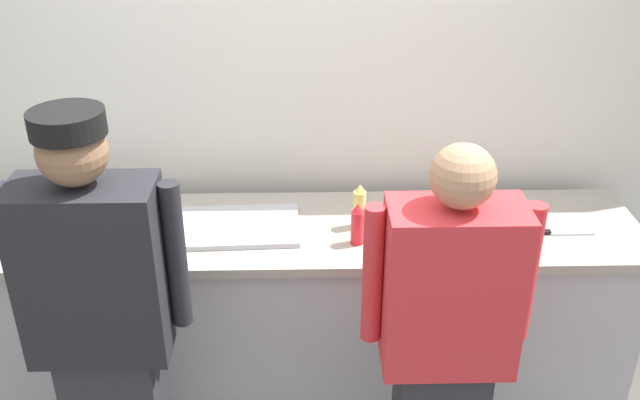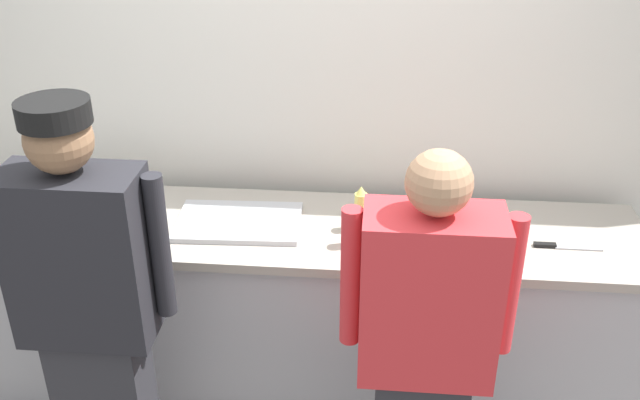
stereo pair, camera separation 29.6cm
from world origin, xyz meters
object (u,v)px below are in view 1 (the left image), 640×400
Objects in this scene: plate_stack_front at (10,215)px; squeeze_bottle_primary at (359,207)px; ramekin_orange_sauce at (432,203)px; ramekin_red_sauce at (405,227)px; mixing_bowl_steel at (102,220)px; squeeze_bottle_secondary at (357,225)px; chef_near_left at (103,325)px; chef_center at (445,344)px; chefs_knife at (556,232)px; sheet_tray at (237,227)px.

plate_stack_front is 1.51m from squeeze_bottle_primary.
ramekin_red_sauce reaches higher than ramekin_orange_sauce.
mixing_bowl_steel is 1.07m from squeeze_bottle_secondary.
squeeze_bottle_primary is 0.14m from squeeze_bottle_secondary.
ramekin_orange_sauce is at bearing 54.40° from ramekin_red_sauce.
chef_near_left is 1.53m from ramekin_orange_sauce.
chef_center is 0.78m from squeeze_bottle_primary.
sheet_tray is at bearing 177.05° from chefs_knife.
squeeze_bottle_secondary reaches higher than chefs_knife.
ramekin_orange_sauce is (0.87, 0.17, 0.01)m from sheet_tray.
ramekin_orange_sauce is at bearing 153.30° from chefs_knife.
chefs_knife is at bearing -2.78° from ramekin_red_sauce.
chef_center is at bearing -65.33° from squeeze_bottle_secondary.
mixing_bowl_steel is at bearing -172.32° from ramekin_orange_sauce.
ramekin_red_sauce is 0.40× the size of chefs_knife.
ramekin_red_sauce is (1.28, -0.02, -0.04)m from mixing_bowl_steel.
plate_stack_front reaches higher than ramekin_orange_sauce.
ramekin_orange_sauce is at bearing 39.90° from squeeze_bottle_secondary.
ramekin_orange_sauce reaches higher than chefs_knife.
mixing_bowl_steel is at bearing 178.46° from chefs_knife.
plate_stack_front is 1.96× the size of ramekin_red_sauce.
squeeze_bottle_primary is at bearing 35.95° from chef_near_left.
sheet_tray is at bearing 137.44° from chef_center.
ramekin_red_sauce reaches higher than chefs_knife.
ramekin_red_sauce is (1.70, -0.12, -0.01)m from plate_stack_front.
ramekin_orange_sauce is 0.54m from chefs_knife.
chef_near_left is 0.67m from mixing_bowl_steel.
plate_stack_front is 2.35m from chefs_knife.
squeeze_bottle_secondary is at bearing -140.10° from ramekin_orange_sauce.
chef_center reaches higher than mixing_bowl_steel.
ramekin_red_sauce is (-0.15, -0.21, 0.00)m from ramekin_orange_sauce.
chef_center is at bearing -70.91° from squeeze_bottle_primary.
chef_near_left is 6.12× the size of chefs_knife.
mixing_bowl_steel is at bearing 179.08° from ramekin_red_sauce.
squeeze_bottle_secondary reaches higher than plate_stack_front.
chef_near_left reaches higher than chefs_knife.
mixing_bowl_steel is 1.97× the size of squeeze_bottle_secondary.
chef_near_left is 0.78m from sheet_tray.
chef_center is 4.38× the size of mixing_bowl_steel.
plate_stack_front is at bearing 127.82° from chef_near_left.
chef_center is 5.75× the size of chefs_knife.
chef_center is at bearing -42.56° from sheet_tray.
chef_near_left is 1.86m from chefs_knife.
chef_center is 7.84× the size of squeeze_bottle_primary.
sheet_tray is 2.63× the size of squeeze_bottle_primary.
squeeze_bottle_secondary is at bearing 114.67° from chef_center.
squeeze_bottle_secondary is at bearing 30.47° from chef_near_left.
ramekin_orange_sauce is (0.36, 0.30, -0.06)m from squeeze_bottle_secondary.
chef_near_left is at bearing -121.44° from sheet_tray.
mixing_bowl_steel is (-0.15, 0.65, 0.05)m from chef_near_left.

